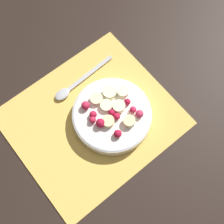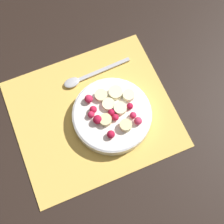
{
  "view_description": "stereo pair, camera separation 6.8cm",
  "coord_description": "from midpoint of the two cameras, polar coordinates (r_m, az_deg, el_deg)",
  "views": [
    {
      "loc": [
        -0.12,
        -0.22,
        0.69
      ],
      "look_at": [
        0.04,
        -0.03,
        0.04
      ],
      "focal_mm": 50.0,
      "sensor_mm": 36.0,
      "label": 1
    },
    {
      "loc": [
        -0.06,
        -0.25,
        0.69
      ],
      "look_at": [
        0.04,
        -0.03,
        0.04
      ],
      "focal_mm": 50.0,
      "sensor_mm": 36.0,
      "label": 2
    }
  ],
  "objects": [
    {
      "name": "ground_plane",
      "position": [
        0.73,
        -6.27,
        -1.66
      ],
      "size": [
        3.0,
        3.0,
        0.0
      ],
      "primitive_type": "plane",
      "color": "black"
    },
    {
      "name": "placemat",
      "position": [
        0.73,
        -6.29,
        -1.59
      ],
      "size": [
        0.36,
        0.32,
        0.01
      ],
      "color": "#E0B251",
      "rests_on": "ground_plane"
    },
    {
      "name": "spoon",
      "position": [
        0.76,
        -9.68,
        4.39
      ],
      "size": [
        0.17,
        0.03,
        0.01
      ],
      "rotation": [
        0.0,
        0.0,
        3.19
      ],
      "color": "#B2B2B7",
      "rests_on": "placemat"
    },
    {
      "name": "fruit_bowl",
      "position": [
        0.7,
        -2.77,
        -0.86
      ],
      "size": [
        0.18,
        0.18,
        0.05
      ],
      "color": "white",
      "rests_on": "placemat"
    }
  ]
}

